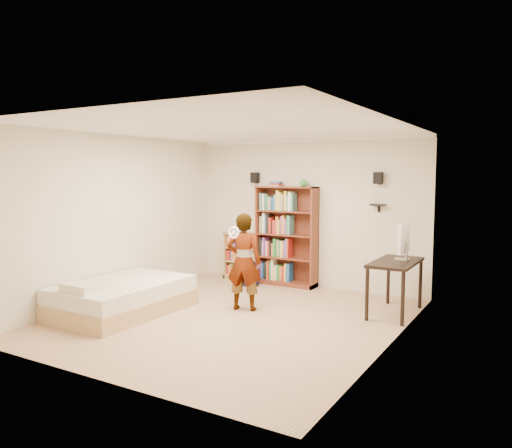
{
  "coord_description": "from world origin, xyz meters",
  "views": [
    {
      "loc": [
        3.82,
        -5.87,
        2.06
      ],
      "look_at": [
        0.03,
        0.6,
        1.31
      ],
      "focal_mm": 35.0,
      "sensor_mm": 36.0,
      "label": 1
    }
  ],
  "objects_px": {
    "low_bookshelf": "(242,256)",
    "daybed": "(123,293)",
    "computer_desk": "(395,288)",
    "tall_bookshelf": "(286,236)",
    "person": "(244,262)"
  },
  "relations": [
    {
      "from": "low_bookshelf",
      "to": "daybed",
      "type": "xyz_separation_m",
      "value": [
        -0.27,
        -2.95,
        -0.16
      ]
    },
    {
      "from": "tall_bookshelf",
      "to": "computer_desk",
      "type": "relative_size",
      "value": 1.58
    },
    {
      "from": "tall_bookshelf",
      "to": "person",
      "type": "relative_size",
      "value": 1.24
    },
    {
      "from": "tall_bookshelf",
      "to": "computer_desk",
      "type": "distance_m",
      "value": 2.51
    },
    {
      "from": "computer_desk",
      "to": "person",
      "type": "height_order",
      "value": "person"
    },
    {
      "from": "low_bookshelf",
      "to": "computer_desk",
      "type": "relative_size",
      "value": 0.78
    },
    {
      "from": "daybed",
      "to": "person",
      "type": "distance_m",
      "value": 1.87
    },
    {
      "from": "low_bookshelf",
      "to": "computer_desk",
      "type": "height_order",
      "value": "low_bookshelf"
    },
    {
      "from": "low_bookshelf",
      "to": "computer_desk",
      "type": "distance_m",
      "value": 3.39
    },
    {
      "from": "tall_bookshelf",
      "to": "low_bookshelf",
      "type": "distance_m",
      "value": 1.09
    },
    {
      "from": "computer_desk",
      "to": "daybed",
      "type": "relative_size",
      "value": 0.58
    },
    {
      "from": "daybed",
      "to": "low_bookshelf",
      "type": "bearing_deg",
      "value": 84.84
    },
    {
      "from": "low_bookshelf",
      "to": "computer_desk",
      "type": "bearing_deg",
      "value": -16.53
    },
    {
      "from": "tall_bookshelf",
      "to": "daybed",
      "type": "relative_size",
      "value": 0.92
    },
    {
      "from": "tall_bookshelf",
      "to": "daybed",
      "type": "height_order",
      "value": "tall_bookshelf"
    }
  ]
}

